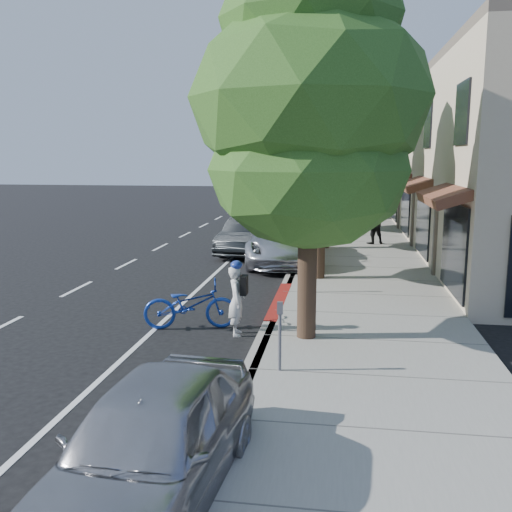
% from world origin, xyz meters
% --- Properties ---
extents(ground, '(120.00, 120.00, 0.00)m').
position_xyz_m(ground, '(0.00, 0.00, 0.00)').
color(ground, black).
rests_on(ground, ground).
extents(sidewalk, '(4.60, 56.00, 0.15)m').
position_xyz_m(sidewalk, '(2.30, 8.00, 0.07)').
color(sidewalk, gray).
rests_on(sidewalk, ground).
extents(curb, '(0.30, 56.00, 0.15)m').
position_xyz_m(curb, '(0.00, 8.00, 0.07)').
color(curb, '#9E998E').
rests_on(curb, ground).
extents(curb_red_segment, '(0.32, 4.00, 0.15)m').
position_xyz_m(curb_red_segment, '(0.00, 1.00, 0.07)').
color(curb_red_segment, maroon).
rests_on(curb_red_segment, ground).
extents(storefront_building, '(10.00, 36.00, 7.00)m').
position_xyz_m(storefront_building, '(9.60, 18.00, 3.50)').
color(storefront_building, beige).
rests_on(storefront_building, ground).
extents(street_tree_0, '(4.82, 4.82, 7.94)m').
position_xyz_m(street_tree_0, '(0.90, -2.00, 4.91)').
color(street_tree_0, black).
rests_on(street_tree_0, ground).
extents(street_tree_1, '(4.57, 4.57, 7.35)m').
position_xyz_m(street_tree_1, '(0.90, 4.00, 4.52)').
color(street_tree_1, black).
rests_on(street_tree_1, ground).
extents(street_tree_2, '(4.44, 4.44, 7.60)m').
position_xyz_m(street_tree_2, '(0.90, 10.00, 4.73)').
color(street_tree_2, black).
rests_on(street_tree_2, ground).
extents(street_tree_3, '(5.10, 5.10, 7.72)m').
position_xyz_m(street_tree_3, '(0.90, 16.00, 4.69)').
color(street_tree_3, black).
rests_on(street_tree_3, ground).
extents(street_tree_4, '(4.59, 4.59, 7.69)m').
position_xyz_m(street_tree_4, '(0.90, 22.00, 4.77)').
color(street_tree_4, black).
rests_on(street_tree_4, ground).
extents(street_tree_5, '(4.68, 4.68, 7.23)m').
position_xyz_m(street_tree_5, '(0.90, 28.00, 4.40)').
color(street_tree_5, black).
rests_on(street_tree_5, ground).
extents(cyclist, '(0.46, 0.62, 1.56)m').
position_xyz_m(cyclist, '(-0.66, -1.62, 0.78)').
color(cyclist, silver).
rests_on(cyclist, ground).
extents(bicycle, '(2.25, 1.22, 1.12)m').
position_xyz_m(bicycle, '(-1.80, -1.32, 0.56)').
color(bicycle, '#153497').
rests_on(bicycle, ground).
extents(silver_suv, '(3.32, 6.06, 1.61)m').
position_xyz_m(silver_suv, '(-0.50, 7.09, 0.81)').
color(silver_suv, silver).
rests_on(silver_suv, ground).
extents(dark_sedan, '(1.99, 4.52, 1.45)m').
position_xyz_m(dark_sedan, '(-2.20, 9.00, 0.72)').
color(dark_sedan, black).
rests_on(dark_sedan, ground).
extents(white_pickup, '(2.18, 5.14, 1.48)m').
position_xyz_m(white_pickup, '(-0.53, 17.17, 0.74)').
color(white_pickup, silver).
rests_on(white_pickup, ground).
extents(dark_suv_far, '(2.70, 5.41, 1.77)m').
position_xyz_m(dark_suv_far, '(-0.59, 21.50, 0.89)').
color(dark_suv_far, black).
rests_on(dark_suv_far, ground).
extents(near_car_a, '(2.03, 4.37, 1.45)m').
position_xyz_m(near_car_a, '(-0.50, -7.90, 0.72)').
color(near_car_a, '#A4A4A8').
rests_on(near_car_a, ground).
extents(pedestrian, '(1.14, 1.04, 1.88)m').
position_xyz_m(pedestrian, '(2.95, 11.40, 1.09)').
color(pedestrian, black).
rests_on(pedestrian, sidewalk).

